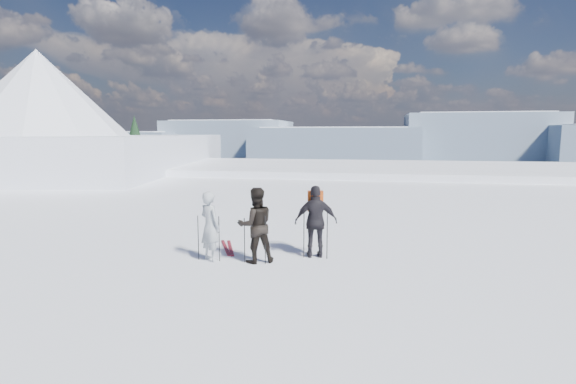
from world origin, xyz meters
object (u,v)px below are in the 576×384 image
skier_grey (210,226)px  skis_loose (228,248)px  skier_pack (316,222)px  skier_dark (256,225)px

skier_grey → skis_loose: bearing=-59.4°
skis_loose → skier_pack: bearing=-9.1°
skier_dark → skier_pack: bearing=-179.5°
skier_grey → skis_loose: (0.05, 1.22, -0.87)m
skier_grey → skis_loose: 1.50m
skier_dark → skis_loose: 1.87m
skier_dark → skier_pack: 1.60m
skier_grey → skier_dark: bearing=-144.3°
skier_pack → skis_loose: 2.73m
skier_pack → skis_loose: skier_pack is taller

